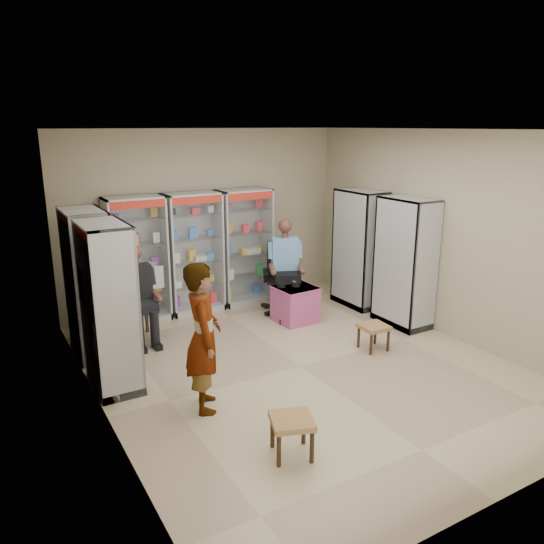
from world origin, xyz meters
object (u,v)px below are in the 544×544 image
office_chair (283,278)px  cabinet_back_mid (194,253)px  cabinet_right_far (359,249)px  wooden_chair (137,308)px  cabinet_right_near (405,263)px  cabinet_back_left (137,260)px  cabinet_left_near (109,307)px  seated_shopkeeper (284,269)px  woven_stool_b (292,436)px  cabinet_back_right (245,247)px  cabinet_left_far (89,284)px  standing_man (203,337)px  pink_trunk (295,304)px  woven_stool_a (373,337)px

office_chair → cabinet_back_mid: bearing=169.9°
cabinet_right_far → wooden_chair: (-3.78, 0.40, -0.53)m
cabinet_back_mid → cabinet_right_near: 3.41m
cabinet_back_left → wooden_chair: cabinet_back_left is taller
cabinet_left_near → seated_shopkeeper: size_ratio=1.34×
seated_shopkeeper → woven_stool_b: (-2.03, -3.46, -0.55)m
cabinet_back_mid → cabinet_back_right: same height
cabinet_back_right → cabinet_right_far: size_ratio=1.00×
cabinet_right_far → cabinet_left_far: size_ratio=1.00×
cabinet_right_far → standing_man: cabinet_right_far is taller
wooden_chair → cabinet_right_near: bearing=-21.6°
standing_man → cabinet_back_left: bearing=15.3°
cabinet_back_mid → wooden_chair: bearing=-148.7°
cabinet_left_far → cabinet_back_right: bearing=108.2°
cabinet_right_far → cabinet_back_mid: bearing=66.3°
cabinet_back_left → cabinet_right_near: bearing=-32.3°
office_chair → pink_trunk: 0.59m
pink_trunk → woven_stool_b: 3.60m
cabinet_back_left → pink_trunk: bearing=-31.1°
cabinet_back_mid → cabinet_right_near: size_ratio=1.00×
cabinet_left_near → woven_stool_a: size_ratio=5.49×
cabinet_back_left → office_chair: bearing=-19.7°
cabinet_right_near → wooden_chair: bearing=68.4°
cabinet_back_mid → wooden_chair: size_ratio=2.13×
cabinet_left_far → seated_shopkeeper: 3.15m
cabinet_back_left → woven_stool_a: cabinet_back_left is taller
cabinet_back_left → office_chair: size_ratio=1.71×
cabinet_left_near → woven_stool_a: (3.41, -0.75, -0.82)m
woven_stool_a → woven_stool_b: 2.77m
cabinet_right_far → woven_stool_a: bearing=147.6°
office_chair → cabinet_back_left: bearing=-177.7°
cabinet_right_far → cabinet_left_near: same height
cabinet_back_right → cabinet_left_near: same height
cabinet_left_near → pink_trunk: (3.06, 0.74, -0.71)m
cabinet_right_near → woven_stool_b: size_ratio=5.09×
woven_stool_a → cabinet_right_near: bearing=27.7°
cabinet_right_near → woven_stool_a: size_ratio=5.49×
cabinet_back_left → cabinet_right_near: size_ratio=1.00×
cabinet_back_right → cabinet_back_left: bearing=180.0°
cabinet_back_mid → pink_trunk: bearing=-47.4°
cabinet_back_mid → seated_shopkeeper: (1.25, -0.84, -0.25)m
cabinet_back_right → standing_man: (-2.09, -3.06, -0.16)m
cabinet_back_mid → woven_stool_a: size_ratio=5.49×
wooden_chair → woven_stool_b: wooden_chair is taller
cabinet_back_mid → cabinet_left_far: 2.10m
pink_trunk → woven_stool_a: pink_trunk is taller
cabinet_left_near → wooden_chair: 1.56m
cabinet_back_mid → office_chair: bearing=-32.1°
standing_man → cabinet_left_near: bearing=54.6°
cabinet_right_near → office_chair: size_ratio=1.71×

